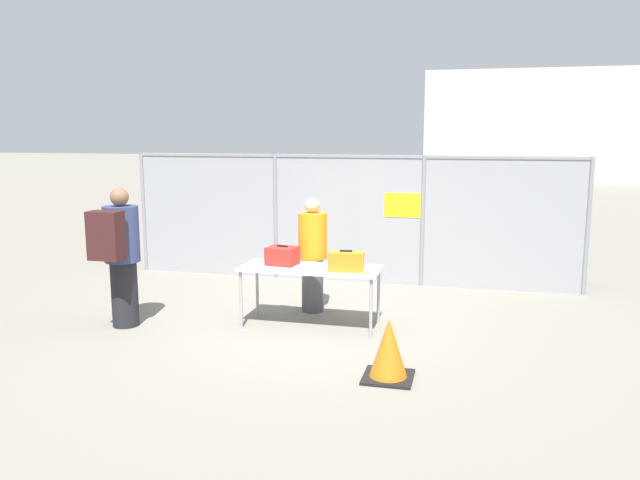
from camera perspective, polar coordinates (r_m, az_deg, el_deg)
ground_plane at (r=8.24m, az=-1.33°, el=-8.09°), size 120.00×120.00×0.00m
fence_section at (r=10.57m, az=2.53°, el=2.21°), size 7.69×0.07×2.17m
inspection_table at (r=8.19m, az=-0.88°, el=-2.95°), size 1.84×0.75×0.79m
suitcase_red at (r=8.34m, az=-3.47°, el=-1.45°), size 0.43×0.37×0.27m
suitcase_orange at (r=7.95m, az=2.40°, el=-1.97°), size 0.47×0.28×0.27m
traveler_hooded at (r=8.46m, az=-17.85°, el=-1.05°), size 0.45×0.70×1.83m
security_worker_near at (r=8.82m, az=-0.70°, el=-1.23°), size 0.40×0.40×1.63m
utility_trailer at (r=11.74m, az=13.84°, el=-0.95°), size 4.56×2.02×0.67m
distant_hangar at (r=39.60m, az=21.51°, el=9.63°), size 15.49×10.66×5.74m
traffic_cone at (r=6.59m, az=6.29°, el=-10.03°), size 0.52×0.52×0.65m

